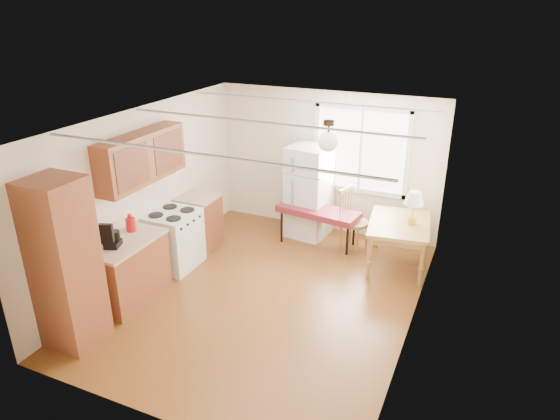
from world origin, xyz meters
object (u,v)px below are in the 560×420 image
Objects in this scene: refrigerator at (309,192)px; dining_table at (399,228)px; bench at (318,213)px; chair at (350,214)px.

refrigerator reaches higher than dining_table.
refrigerator is 0.47m from bench.
refrigerator is 1.24× the size of dining_table.
dining_table is at bearing -5.81° from chair.
refrigerator is 1.55× the size of chair.
bench is at bearing -39.20° from refrigerator.
refrigerator is at bearing -179.03° from chair.
dining_table is (1.40, -0.23, 0.07)m from bench.
refrigerator is 1.12× the size of bench.
bench is 1.38× the size of chair.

